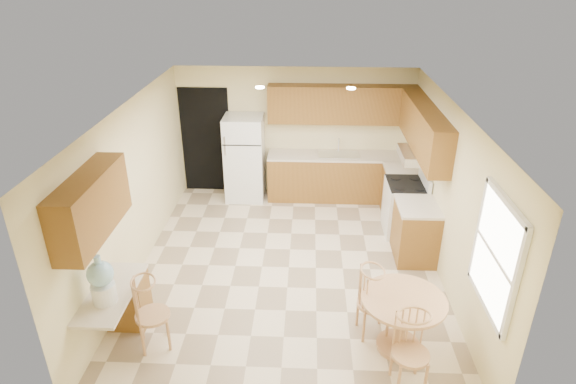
{
  "coord_description": "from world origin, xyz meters",
  "views": [
    {
      "loc": [
        0.26,
        -6.13,
        4.25
      ],
      "look_at": [
        -0.03,
        0.3,
        1.14
      ],
      "focal_mm": 30.0,
      "sensor_mm": 36.0,
      "label": 1
    }
  ],
  "objects_px": {
    "water_crock": "(102,281)",
    "stove": "(405,207)",
    "dining_table": "(402,316)",
    "refrigerator": "(245,158)",
    "chair_table_a": "(375,300)",
    "chair_desk": "(149,312)",
    "chair_table_b": "(413,352)"
  },
  "relations": [
    {
      "from": "chair_desk",
      "to": "water_crock",
      "type": "relative_size",
      "value": 1.56
    },
    {
      "from": "refrigerator",
      "to": "chair_table_b",
      "type": "distance_m",
      "value": 5.25
    },
    {
      "from": "dining_table",
      "to": "chair_desk",
      "type": "height_order",
      "value": "chair_desk"
    },
    {
      "from": "chair_table_a",
      "to": "chair_table_b",
      "type": "xyz_separation_m",
      "value": [
        0.3,
        -0.82,
        -0.01
      ]
    },
    {
      "from": "refrigerator",
      "to": "water_crock",
      "type": "relative_size",
      "value": 2.74
    },
    {
      "from": "stove",
      "to": "chair_desk",
      "type": "xyz_separation_m",
      "value": [
        -3.47,
        -2.98,
        0.1
      ]
    },
    {
      "from": "chair_table_a",
      "to": "chair_desk",
      "type": "height_order",
      "value": "chair_table_a"
    },
    {
      "from": "chair_desk",
      "to": "chair_table_a",
      "type": "bearing_deg",
      "value": 76.38
    },
    {
      "from": "chair_table_a",
      "to": "chair_desk",
      "type": "distance_m",
      "value": 2.67
    },
    {
      "from": "water_crock",
      "to": "stove",
      "type": "bearing_deg",
      "value": 37.8
    },
    {
      "from": "dining_table",
      "to": "chair_table_b",
      "type": "xyz_separation_m",
      "value": [
        0.0,
        -0.66,
        0.09
      ]
    },
    {
      "from": "dining_table",
      "to": "chair_desk",
      "type": "xyz_separation_m",
      "value": [
        -2.95,
        -0.17,
        0.09
      ]
    },
    {
      "from": "refrigerator",
      "to": "chair_table_a",
      "type": "xyz_separation_m",
      "value": [
        2.05,
        -3.87,
        -0.25
      ]
    },
    {
      "from": "chair_table_a",
      "to": "chair_desk",
      "type": "relative_size",
      "value": 1.0
    },
    {
      "from": "dining_table",
      "to": "water_crock",
      "type": "height_order",
      "value": "water_crock"
    },
    {
      "from": "chair_table_a",
      "to": "chair_desk",
      "type": "xyz_separation_m",
      "value": [
        -2.65,
        -0.33,
        -0.0
      ]
    },
    {
      "from": "stove",
      "to": "chair_table_b",
      "type": "distance_m",
      "value": 3.51
    },
    {
      "from": "stove",
      "to": "water_crock",
      "type": "relative_size",
      "value": 1.81
    },
    {
      "from": "chair_table_b",
      "to": "stove",
      "type": "bearing_deg",
      "value": -105.49
    },
    {
      "from": "refrigerator",
      "to": "chair_table_a",
      "type": "height_order",
      "value": "refrigerator"
    },
    {
      "from": "chair_table_b",
      "to": "refrigerator",
      "type": "bearing_deg",
      "value": -70.26
    },
    {
      "from": "stove",
      "to": "dining_table",
      "type": "bearing_deg",
      "value": -100.59
    },
    {
      "from": "chair_table_a",
      "to": "chair_table_b",
      "type": "relative_size",
      "value": 1.02
    },
    {
      "from": "dining_table",
      "to": "stove",
      "type": "bearing_deg",
      "value": 79.41
    },
    {
      "from": "chair_table_b",
      "to": "water_crock",
      "type": "relative_size",
      "value": 1.54
    },
    {
      "from": "stove",
      "to": "chair_table_a",
      "type": "height_order",
      "value": "stove"
    },
    {
      "from": "dining_table",
      "to": "water_crock",
      "type": "bearing_deg",
      "value": -176.01
    },
    {
      "from": "refrigerator",
      "to": "chair_desk",
      "type": "bearing_deg",
      "value": -98.14
    },
    {
      "from": "dining_table",
      "to": "chair_table_b",
      "type": "distance_m",
      "value": 0.67
    },
    {
      "from": "chair_desk",
      "to": "refrigerator",
      "type": "bearing_deg",
      "value": 151.22
    },
    {
      "from": "chair_table_b",
      "to": "water_crock",
      "type": "height_order",
      "value": "water_crock"
    },
    {
      "from": "chair_table_a",
      "to": "chair_table_b",
      "type": "bearing_deg",
      "value": 10.52
    }
  ]
}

